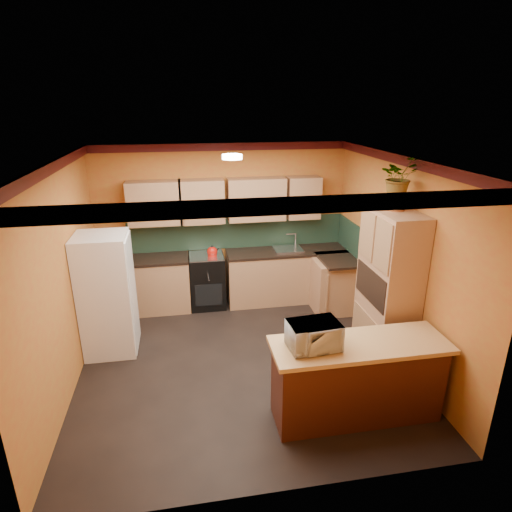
{
  "coord_description": "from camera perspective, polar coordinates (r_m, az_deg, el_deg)",
  "views": [
    {
      "loc": [
        -0.66,
        -4.93,
        3.33
      ],
      "look_at": [
        0.28,
        0.45,
        1.35
      ],
      "focal_mm": 30.0,
      "sensor_mm": 36.0,
      "label": 1
    }
  ],
  "objects": [
    {
      "name": "countertop_right",
      "position": [
        7.08,
        11.05,
        -0.5
      ],
      "size": [
        0.62,
        0.8,
        0.04
      ],
      "primitive_type": "cube",
      "color": "black",
      "rests_on": "base_cabinets_right"
    },
    {
      "name": "fridge",
      "position": [
        6.18,
        -19.27,
        -4.9
      ],
      "size": [
        0.68,
        0.66,
        1.7
      ],
      "primitive_type": "cube",
      "color": "white",
      "rests_on": "ground"
    },
    {
      "name": "sink",
      "position": [
        7.35,
        4.27,
        0.9
      ],
      "size": [
        0.48,
        0.4,
        0.03
      ],
      "primitive_type": "cube",
      "color": "silver",
      "rests_on": "countertop_back"
    },
    {
      "name": "pantry",
      "position": [
        5.71,
        17.15,
        -4.52
      ],
      "size": [
        0.48,
        0.9,
        2.1
      ],
      "primitive_type": "cube",
      "color": "tan",
      "rests_on": "ground"
    },
    {
      "name": "countertop_back",
      "position": [
        7.22,
        -1.72,
        0.29
      ],
      "size": [
        3.65,
        0.62,
        0.04
      ],
      "primitive_type": "cube",
      "color": "black",
      "rests_on": "base_cabinets_back"
    },
    {
      "name": "room_shell",
      "position": [
        5.4,
        -2.44,
        6.65
      ],
      "size": [
        4.24,
        4.24,
        2.72
      ],
      "color": "black",
      "rests_on": "ground"
    },
    {
      "name": "kettle",
      "position": [
        7.09,
        -5.87,
        0.67
      ],
      "size": [
        0.18,
        0.18,
        0.18
      ],
      "primitive_type": null,
      "rotation": [
        0.0,
        0.0,
        0.09
      ],
      "color": "red",
      "rests_on": "stove"
    },
    {
      "name": "fern",
      "position": [
        5.35,
        18.5,
        10.02
      ],
      "size": [
        0.53,
        0.49,
        0.48
      ],
      "primitive_type": "imported",
      "rotation": [
        0.0,
        0.0,
        0.31
      ],
      "color": "tan",
      "rests_on": "fern_pot"
    },
    {
      "name": "bar_top",
      "position": [
        4.74,
        13.72,
        -11.44
      ],
      "size": [
        1.9,
        0.65,
        0.05
      ],
      "primitive_type": "cube",
      "color": "#DAB16A",
      "rests_on": "breakfast_bar"
    },
    {
      "name": "microwave",
      "position": [
        4.49,
        7.68,
        -10.43
      ],
      "size": [
        0.55,
        0.4,
        0.29
      ],
      "primitive_type": "imported",
      "rotation": [
        0.0,
        0.0,
        0.09
      ],
      "color": "white",
      "rests_on": "bar_top"
    },
    {
      "name": "fern_pot",
      "position": [
        5.4,
        18.13,
        6.68
      ],
      "size": [
        0.22,
        0.22,
        0.16
      ],
      "primitive_type": "cylinder",
      "color": "#9C4D25",
      "rests_on": "pantry"
    },
    {
      "name": "stove",
      "position": [
        7.33,
        -6.53,
        -3.27
      ],
      "size": [
        0.58,
        0.58,
        0.91
      ],
      "primitive_type": "cube",
      "color": "black",
      "rests_on": "ground"
    },
    {
      "name": "breakfast_bar",
      "position": [
        5.0,
        13.27,
        -16.0
      ],
      "size": [
        1.8,
        0.55,
        0.88
      ],
      "primitive_type": "cube",
      "color": "#4D1F12",
      "rests_on": "ground"
    },
    {
      "name": "base_cabinets_back",
      "position": [
        7.39,
        -1.68,
        -3.07
      ],
      "size": [
        3.65,
        0.6,
        0.88
      ],
      "primitive_type": "cube",
      "color": "tan",
      "rests_on": "ground"
    },
    {
      "name": "base_cabinets_right",
      "position": [
        7.25,
        10.81,
        -3.91
      ],
      "size": [
        0.6,
        0.8,
        0.88
      ],
      "primitive_type": "cube",
      "color": "tan",
      "rests_on": "ground"
    }
  ]
}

